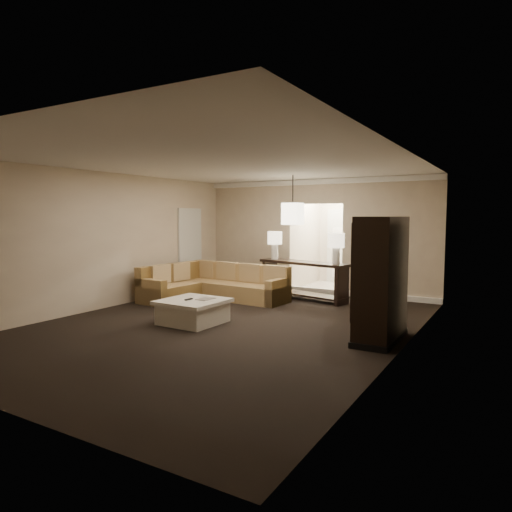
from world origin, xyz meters
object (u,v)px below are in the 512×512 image
Objects in this scene: drink_table at (369,304)px; coffee_table at (193,311)px; sectional_sofa at (212,285)px; person at (353,255)px; console_table at (303,277)px; armoire at (381,282)px.

coffee_table is at bearing -154.09° from drink_table.
person reaches higher than sectional_sofa.
console_table is 1.39× the size of person.
sectional_sofa is 1.73× the size of person.
console_table is at bearing 77.15° from coffee_table.
sectional_sofa is at bearing 169.18° from drink_table.
coffee_table is (1.07, -2.07, -0.11)m from sectional_sofa.
coffee_table is 5.87m from person.
armoire is at bearing -63.08° from drink_table.
console_table is (1.78, 1.07, 0.19)m from sectional_sofa.
person is (1.03, 5.74, 0.61)m from coffee_table.
armoire is at bearing 118.08° from person.
drink_table is at bearing 117.21° from person.
armoire reaches higher than drink_table.
armoire is (2.45, -2.61, 0.39)m from console_table.
coffee_table is 3.24m from console_table.
sectional_sofa is at bearing 160.07° from armoire.
drink_table is (2.76, 1.34, 0.17)m from coffee_table.
sectional_sofa is 1.52× the size of armoire.
coffee_table is at bearing -90.00° from console_table.
console_table is 2.63m from person.
person is at bearing 64.70° from sectional_sofa.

